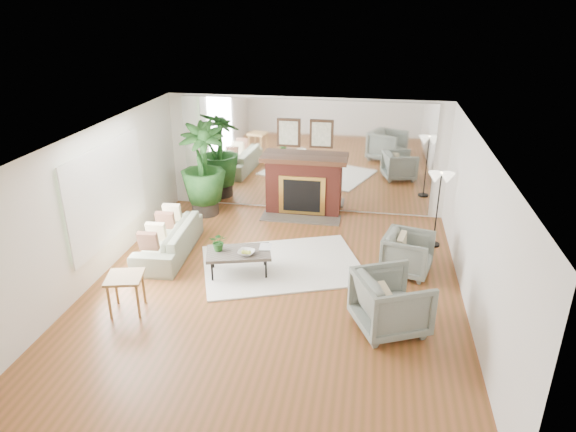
% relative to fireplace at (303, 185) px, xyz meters
% --- Properties ---
extents(ground, '(7.00, 7.00, 0.00)m').
position_rel_fireplace_xyz_m(ground, '(0.00, -3.26, -0.66)').
color(ground, brown).
rests_on(ground, ground).
extents(wall_left, '(0.02, 7.00, 2.50)m').
position_rel_fireplace_xyz_m(wall_left, '(-2.99, -3.26, 0.59)').
color(wall_left, white).
rests_on(wall_left, ground).
extents(wall_right, '(0.02, 7.00, 2.50)m').
position_rel_fireplace_xyz_m(wall_right, '(2.99, -3.26, 0.59)').
color(wall_right, white).
rests_on(wall_right, ground).
extents(wall_back, '(6.00, 0.02, 2.50)m').
position_rel_fireplace_xyz_m(wall_back, '(0.00, 0.23, 0.59)').
color(wall_back, white).
rests_on(wall_back, ground).
extents(mirror_panel, '(5.40, 0.04, 2.40)m').
position_rel_fireplace_xyz_m(mirror_panel, '(0.00, 0.21, 0.59)').
color(mirror_panel, silver).
rests_on(mirror_panel, wall_back).
extents(window_panel, '(0.04, 2.40, 1.50)m').
position_rel_fireplace_xyz_m(window_panel, '(-2.96, -2.86, 0.69)').
color(window_panel, '#B2E09E').
rests_on(window_panel, wall_left).
extents(fireplace, '(1.85, 0.83, 2.05)m').
position_rel_fireplace_xyz_m(fireplace, '(0.00, 0.00, 0.00)').
color(fireplace, maroon).
rests_on(fireplace, ground).
extents(area_rug, '(3.24, 2.79, 0.03)m').
position_rel_fireplace_xyz_m(area_rug, '(-0.02, -2.47, -0.64)').
color(area_rug, white).
rests_on(area_rug, ground).
extents(coffee_table, '(1.21, 0.89, 0.43)m').
position_rel_fireplace_xyz_m(coffee_table, '(-0.69, -2.89, -0.26)').
color(coffee_table, '#575045').
rests_on(coffee_table, ground).
extents(sofa, '(0.89, 2.02, 0.58)m').
position_rel_fireplace_xyz_m(sofa, '(-2.16, -2.36, -0.37)').
color(sofa, gray).
rests_on(sofa, ground).
extents(armchair_back, '(0.97, 0.95, 0.73)m').
position_rel_fireplace_xyz_m(armchair_back, '(2.15, -2.34, -0.30)').
color(armchair_back, gray).
rests_on(armchair_back, ground).
extents(armchair_front, '(1.25, 1.23, 0.86)m').
position_rel_fireplace_xyz_m(armchair_front, '(1.84, -4.05, -0.23)').
color(armchair_front, gray).
rests_on(armchair_front, ground).
extents(side_table, '(0.63, 0.63, 0.59)m').
position_rel_fireplace_xyz_m(side_table, '(-2.06, -4.25, -0.16)').
color(side_table, olive).
rests_on(side_table, ground).
extents(potted_ficus, '(1.19, 1.19, 2.01)m').
position_rel_fireplace_xyz_m(potted_ficus, '(-2.11, -0.39, 0.42)').
color(potted_ficus, black).
rests_on(potted_ficus, ground).
extents(floor_lamp, '(0.48, 0.26, 1.46)m').
position_rel_fireplace_xyz_m(floor_lamp, '(2.70, -1.17, 0.59)').
color(floor_lamp, black).
rests_on(floor_lamp, ground).
extents(tabletop_plant, '(0.32, 0.28, 0.32)m').
position_rel_fireplace_xyz_m(tabletop_plant, '(-1.02, -2.90, -0.07)').
color(tabletop_plant, '#2D6123').
rests_on(tabletop_plant, coffee_table).
extents(fruit_bowl, '(0.30, 0.30, 0.07)m').
position_rel_fireplace_xyz_m(fruit_bowl, '(-0.53, -2.97, -0.19)').
color(fruit_bowl, olive).
rests_on(fruit_bowl, coffee_table).
extents(book, '(0.23, 0.30, 0.02)m').
position_rel_fireplace_xyz_m(book, '(-0.37, -2.67, -0.22)').
color(book, olive).
rests_on(book, coffee_table).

